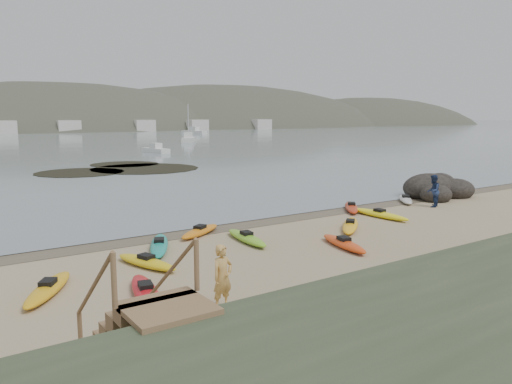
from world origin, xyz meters
TOP-DOWN VIEW (x-y plane):
  - ground at (0.00, 0.00)m, footprint 600.00×600.00m
  - wet_sand at (0.00, -0.30)m, footprint 60.00×60.00m
  - stairs at (-11.00, -11.62)m, footprint 1.50×2.70m
  - kayaks at (-1.34, -3.60)m, footprint 24.85×9.87m
  - person_west at (-7.62, -9.44)m, footprint 0.76×0.57m
  - person_east at (10.92, -2.79)m, footprint 1.16×1.06m
  - rock_cluster at (14.54, -0.50)m, footprint 5.45×4.03m
  - kelp_mats at (3.14, 28.78)m, footprint 16.17×14.82m
  - moored_boats at (6.66, 87.67)m, footprint 100.20×81.44m
  - far_hills at (39.38, 193.97)m, footprint 550.00×135.00m

SIDE VIEW (x-z plane):
  - far_hills at x=39.38m, z-range -55.93..24.07m
  - ground at x=0.00m, z-range 0.00..0.00m
  - wet_sand at x=0.00m, z-range 0.00..0.00m
  - kelp_mats at x=3.14m, z-range 0.01..0.05m
  - kayaks at x=-1.34m, z-range 0.00..0.34m
  - rock_cluster at x=14.54m, z-range -0.71..1.22m
  - moored_boats at x=6.66m, z-range -0.09..1.22m
  - person_west at x=-7.62m, z-range 0.00..1.87m
  - person_east at x=10.92m, z-range 0.00..1.94m
  - stairs at x=-11.00m, z-range 0.00..2.10m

